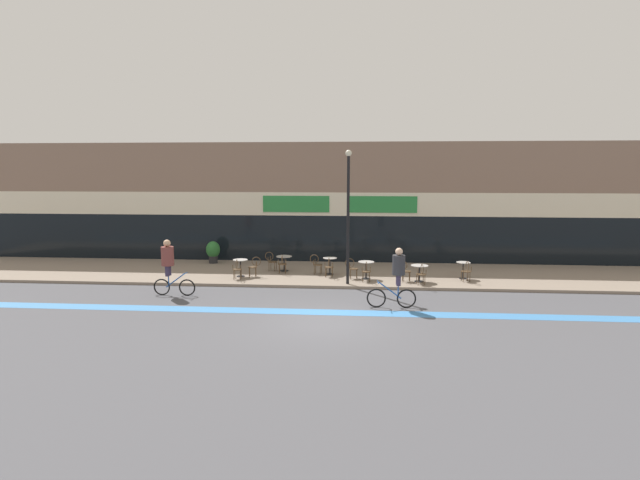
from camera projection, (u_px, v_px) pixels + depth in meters
ground_plane at (325, 322)px, 16.12m from camera, size 120.00×120.00×0.00m
sidewalk_slab at (336, 274)px, 23.27m from camera, size 40.00×5.50×0.12m
storefront_facade at (341, 202)px, 27.50m from camera, size 40.00×4.06×6.27m
bike_lane_stripe at (328, 312)px, 17.16m from camera, size 36.00×0.70×0.01m
bistro_table_0 at (240, 265)px, 22.30m from camera, size 0.66×0.66×0.77m
bistro_table_1 at (284, 260)px, 23.53m from camera, size 0.73×0.73×0.71m
bistro_table_2 at (330, 263)px, 22.79m from camera, size 0.62×0.62×0.77m
bistro_table_3 at (366, 267)px, 21.83m from camera, size 0.70×0.70×0.76m
bistro_table_4 at (419, 270)px, 21.27m from camera, size 0.74×0.74×0.71m
bistro_table_5 at (463, 267)px, 21.86m from camera, size 0.60×0.60×0.74m
cafe_chair_0_near at (237, 268)px, 21.68m from camera, size 0.43×0.59×0.90m
cafe_chair_0_side at (254, 265)px, 22.26m from camera, size 0.60×0.45×0.90m
cafe_chair_1_near at (282, 263)px, 22.91m from camera, size 0.43×0.59×0.90m
cafe_chair_1_side at (271, 260)px, 23.59m from camera, size 0.60×0.45×0.90m
cafe_chair_2_near at (329, 266)px, 22.17m from camera, size 0.40×0.57×0.90m
cafe_chair_2_side at (316, 263)px, 22.85m from camera, size 0.60×0.45×0.90m
cafe_chair_3_near at (366, 270)px, 21.21m from camera, size 0.41×0.58×0.90m
cafe_chair_3_side at (352, 267)px, 21.88m from camera, size 0.59×0.42×0.90m
cafe_chair_4_near at (421, 273)px, 20.66m from camera, size 0.45×0.60×0.90m
cafe_chair_4_side at (405, 270)px, 21.32m from camera, size 0.57×0.40×0.90m
cafe_chair_5_near at (466, 270)px, 21.24m from camera, size 0.44×0.59×0.90m
planter_pot at (213, 251)px, 25.51m from camera, size 0.71×0.71×1.13m
lamp_post at (348, 208)px, 20.49m from camera, size 0.26×0.26×5.55m
cyclist_0 at (169, 262)px, 19.30m from camera, size 1.67×0.48×2.20m
cyclist_1 at (397, 273)px, 17.55m from camera, size 1.75×0.48×2.16m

